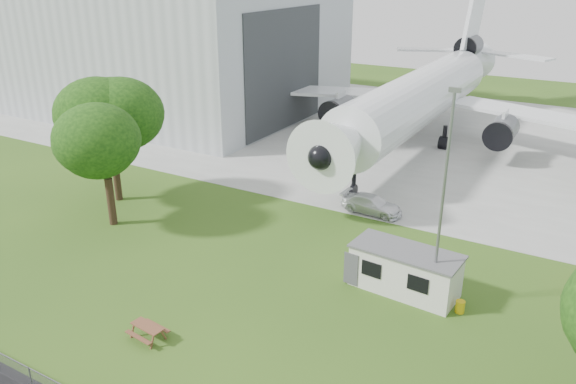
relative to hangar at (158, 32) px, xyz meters
The scene contains 10 objects.
ground 53.16m from the hangar, 43.47° to the right, with size 160.00×160.00×0.00m, color #476E20.
concrete_apron 39.17m from the hangar, ahead, with size 120.00×46.00×0.03m, color #B7B7B2.
hangar is the anchor object (origin of this frame).
airliner 36.21m from the hangar, ahead, with size 46.36×47.73×17.69m.
site_cabin 53.76m from the hangar, 33.41° to the right, with size 6.85×3.19×2.62m.
picnic_west 53.86m from the hangar, 49.11° to the right, with size 1.80×1.50×0.76m, color brown, non-canonical shape.
lamp_mast 55.06m from the hangar, 32.84° to the right, with size 0.16×0.16×12.00m, color slate.
tree_west_big 34.14m from the hangar, 54.20° to the right, with size 8.36×8.36×11.38m.
tree_west_small 38.89m from the hangar, 53.59° to the right, with size 6.05×6.05×9.11m.
car_apron_van 44.26m from the hangar, 27.35° to the right, with size 1.92×4.73×1.37m, color white.
Camera 1 is at (14.66, -20.90, 17.54)m, focal length 35.00 mm.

